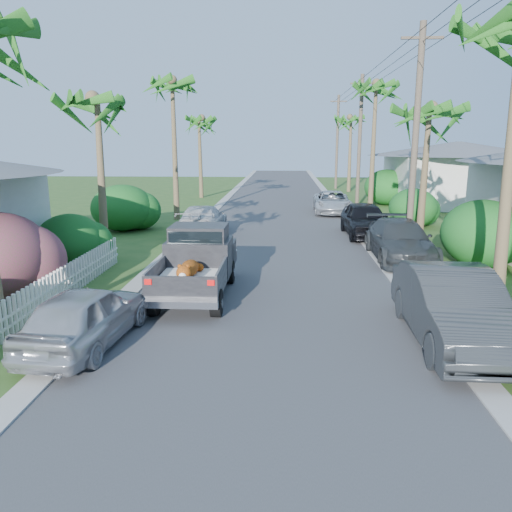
# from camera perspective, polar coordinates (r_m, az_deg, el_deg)

# --- Properties ---
(ground) EXTENTS (120.00, 120.00, 0.00)m
(ground) POSITION_cam_1_polar(r_m,az_deg,el_deg) (8.82, -0.09, -18.11)
(ground) COLOR #2E521E
(ground) RESTS_ON ground
(road) EXTENTS (8.00, 100.00, 0.02)m
(road) POSITION_cam_1_polar(r_m,az_deg,el_deg) (32.86, 2.42, 4.93)
(road) COLOR #38383A
(road) RESTS_ON ground
(curb_left) EXTENTS (0.60, 100.00, 0.06)m
(curb_left) POSITION_cam_1_polar(r_m,az_deg,el_deg) (33.20, -5.05, 5.01)
(curb_left) COLOR #A5A39E
(curb_left) RESTS_ON ground
(curb_right) EXTENTS (0.60, 100.00, 0.06)m
(curb_right) POSITION_cam_1_polar(r_m,az_deg,el_deg) (33.08, 9.91, 4.84)
(curb_right) COLOR #A5A39E
(curb_right) RESTS_ON ground
(pickup_truck) EXTENTS (1.98, 5.12, 2.06)m
(pickup_truck) POSITION_cam_1_polar(r_m,az_deg,el_deg) (15.37, -6.63, -0.49)
(pickup_truck) COLOR black
(pickup_truck) RESTS_ON ground
(parked_car_rn) EXTENTS (1.88, 5.19, 1.70)m
(parked_car_rn) POSITION_cam_1_polar(r_m,az_deg,el_deg) (12.29, 21.58, -5.53)
(parked_car_rn) COLOR #2C2F31
(parked_car_rn) RESTS_ON ground
(parked_car_rm) EXTENTS (2.18, 5.31, 1.54)m
(parked_car_rm) POSITION_cam_1_polar(r_m,az_deg,el_deg) (20.34, 16.12, 1.68)
(parked_car_rm) COLOR #323537
(parked_car_rm) RESTS_ON ground
(parked_car_rf) EXTENTS (2.10, 4.92, 1.66)m
(parked_car_rf) POSITION_cam_1_polar(r_m,az_deg,el_deg) (25.08, 12.34, 4.06)
(parked_car_rf) COLOR black
(parked_car_rf) RESTS_ON ground
(parked_car_rd) EXTENTS (2.42, 5.12, 1.41)m
(parked_car_rd) POSITION_cam_1_polar(r_m,az_deg,el_deg) (33.09, 8.71, 6.07)
(parked_car_rd) COLOR silver
(parked_car_rd) RESTS_ON ground
(parked_car_ln) EXTENTS (2.03, 4.26, 1.41)m
(parked_car_ln) POSITION_cam_1_polar(r_m,az_deg,el_deg) (11.95, -18.91, -6.57)
(parked_car_ln) COLOR #AAACB1
(parked_car_ln) RESTS_ON ground
(parked_car_lf) EXTENTS (2.15, 5.12, 1.48)m
(parked_car_lf) POSITION_cam_1_polar(r_m,az_deg,el_deg) (25.04, -6.13, 4.06)
(parked_car_lf) COLOR silver
(parked_car_lf) RESTS_ON ground
(palm_l_b) EXTENTS (4.40, 4.40, 7.40)m
(palm_l_b) POSITION_cam_1_polar(r_m,az_deg,el_deg) (20.90, -17.84, 16.69)
(palm_l_b) COLOR brown
(palm_l_b) RESTS_ON ground
(palm_l_c) EXTENTS (4.40, 4.40, 9.20)m
(palm_l_c) POSITION_cam_1_polar(r_m,az_deg,el_deg) (30.43, -9.56, 19.07)
(palm_l_c) COLOR brown
(palm_l_c) RESTS_ON ground
(palm_l_d) EXTENTS (4.40, 4.40, 7.70)m
(palm_l_d) POSITION_cam_1_polar(r_m,az_deg,el_deg) (42.16, -6.51, 15.37)
(palm_l_d) COLOR brown
(palm_l_d) RESTS_ON ground
(palm_r_b) EXTENTS (4.40, 4.40, 7.20)m
(palm_r_b) POSITION_cam_1_polar(r_m,az_deg,el_deg) (23.42, 19.19, 15.64)
(palm_r_b) COLOR brown
(palm_r_b) RESTS_ON ground
(palm_r_c) EXTENTS (4.40, 4.40, 9.40)m
(palm_r_c) POSITION_cam_1_polar(r_m,az_deg,el_deg) (34.22, 13.59, 18.51)
(palm_r_c) COLOR brown
(palm_r_c) RESTS_ON ground
(palm_r_d) EXTENTS (4.40, 4.40, 8.00)m
(palm_r_d) POSITION_cam_1_polar(r_m,az_deg,el_deg) (47.98, 10.84, 15.27)
(palm_r_d) COLOR brown
(palm_r_d) RESTS_ON ground
(shrub_l_c) EXTENTS (2.40, 2.64, 2.00)m
(shrub_l_c) POSITION_cam_1_polar(r_m,az_deg,el_deg) (19.54, -20.51, 1.61)
(shrub_l_c) COLOR #164E1E
(shrub_l_c) RESTS_ON ground
(shrub_l_d) EXTENTS (3.20, 3.52, 2.40)m
(shrub_l_d) POSITION_cam_1_polar(r_m,az_deg,el_deg) (27.11, -15.02, 5.35)
(shrub_l_d) COLOR #164E1E
(shrub_l_d) RESTS_ON ground
(shrub_r_b) EXTENTS (3.00, 3.30, 2.50)m
(shrub_r_b) POSITION_cam_1_polar(r_m,az_deg,el_deg) (20.22, 24.53, 2.34)
(shrub_r_b) COLOR #164E1E
(shrub_r_b) RESTS_ON ground
(shrub_r_c) EXTENTS (2.60, 2.86, 2.10)m
(shrub_r_c) POSITION_cam_1_polar(r_m,az_deg,el_deg) (28.65, 17.53, 5.28)
(shrub_r_c) COLOR #164E1E
(shrub_r_c) RESTS_ON ground
(shrub_r_d) EXTENTS (3.20, 3.52, 2.60)m
(shrub_r_d) POSITION_cam_1_polar(r_m,az_deg,el_deg) (38.44, 14.67, 7.62)
(shrub_r_d) COLOR #164E1E
(shrub_r_d) RESTS_ON ground
(picket_fence) EXTENTS (0.10, 11.00, 1.00)m
(picket_fence) POSITION_cam_1_polar(r_m,az_deg,el_deg) (15.10, -22.22, -3.63)
(picket_fence) COLOR white
(picket_fence) RESTS_ON ground
(house_right_far) EXTENTS (9.00, 8.00, 4.60)m
(house_right_far) POSITION_cam_1_polar(r_m,az_deg,el_deg) (39.67, 21.91, 8.46)
(house_right_far) COLOR silver
(house_right_far) RESTS_ON ground
(utility_pole_b) EXTENTS (1.60, 0.26, 9.00)m
(utility_pole_b) POSITION_cam_1_polar(r_m,az_deg,el_deg) (21.19, 17.74, 12.44)
(utility_pole_b) COLOR brown
(utility_pole_b) RESTS_ON ground
(utility_pole_c) EXTENTS (1.60, 0.26, 9.00)m
(utility_pole_c) POSITION_cam_1_polar(r_m,az_deg,el_deg) (35.92, 11.76, 12.70)
(utility_pole_c) COLOR brown
(utility_pole_c) RESTS_ON ground
(utility_pole_d) EXTENTS (1.60, 0.26, 9.00)m
(utility_pole_d) POSITION_cam_1_polar(r_m,az_deg,el_deg) (50.81, 9.26, 12.77)
(utility_pole_d) COLOR brown
(utility_pole_d) RESTS_ON ground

